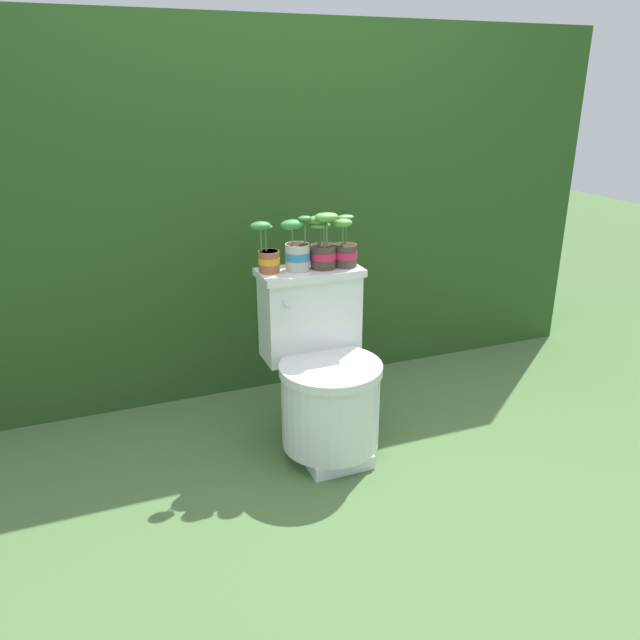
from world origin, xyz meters
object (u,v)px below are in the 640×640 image
(potted_plant_left, at_px, (268,254))
(potted_plant_midleft, at_px, (297,251))
(potted_plant_middle, at_px, (323,244))
(potted_plant_midright, at_px, (345,249))
(toilet, at_px, (324,377))

(potted_plant_left, bearing_deg, potted_plant_midleft, -9.66)
(potted_plant_midleft, bearing_deg, potted_plant_middle, -4.69)
(potted_plant_left, distance_m, potted_plant_midright, 0.33)
(potted_plant_midleft, height_order, potted_plant_middle, potted_plant_middle)
(toilet, distance_m, potted_plant_midleft, 0.54)
(potted_plant_midleft, xyz_separation_m, potted_plant_middle, (0.11, -0.01, 0.02))
(potted_plant_left, height_order, potted_plant_middle, potted_plant_middle)
(toilet, bearing_deg, potted_plant_midright, 43.82)
(potted_plant_left, height_order, potted_plant_midright, potted_plant_midright)
(potted_plant_midleft, distance_m, potted_plant_midright, 0.21)
(potted_plant_midleft, relative_size, potted_plant_middle, 0.96)
(potted_plant_left, xyz_separation_m, potted_plant_midleft, (0.12, -0.02, 0.01))
(potted_plant_middle, height_order, potted_plant_midright, potted_plant_middle)
(potted_plant_left, distance_m, potted_plant_midleft, 0.12)
(potted_plant_midright, bearing_deg, potted_plant_midleft, 176.05)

